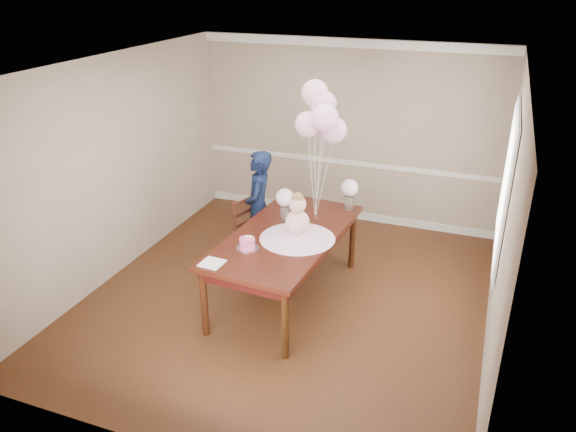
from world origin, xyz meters
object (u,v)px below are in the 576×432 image
(dining_chair_seat, at_px, (255,238))
(dining_table_top, at_px, (286,236))
(woman, at_px, (259,208))
(birthday_cake, at_px, (247,243))

(dining_chair_seat, bearing_deg, dining_table_top, -22.51)
(dining_table_top, distance_m, woman, 0.99)
(dining_chair_seat, distance_m, woman, 0.40)
(birthday_cake, relative_size, dining_chair_seat, 0.41)
(woman, bearing_deg, dining_table_top, 27.03)
(dining_table_top, distance_m, dining_chair_seat, 0.92)
(woman, bearing_deg, birthday_cake, 3.55)
(dining_table_top, distance_m, birthday_cake, 0.56)
(birthday_cake, bearing_deg, woman, 108.11)
(dining_table_top, xyz_separation_m, birthday_cake, (-0.26, -0.49, 0.09))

